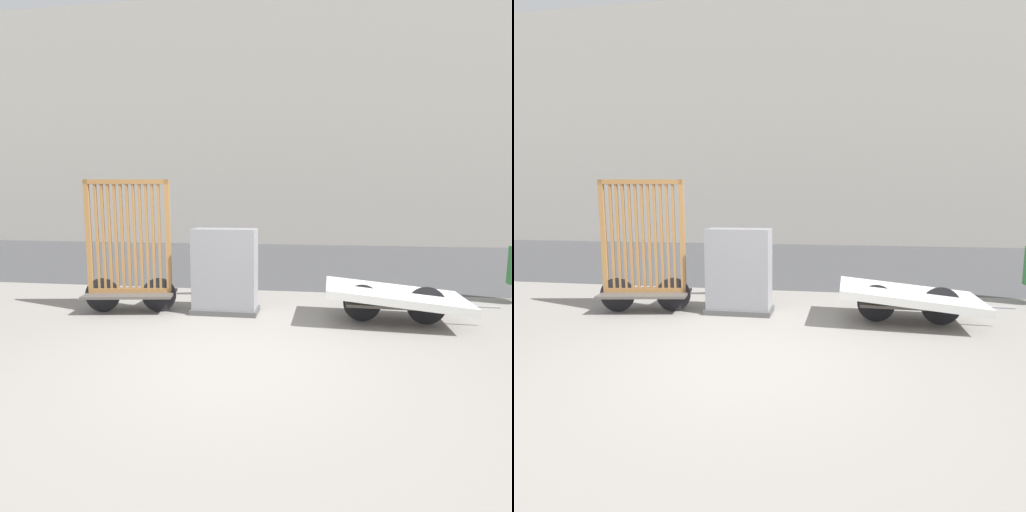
{
  "view_description": "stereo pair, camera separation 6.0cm",
  "coord_description": "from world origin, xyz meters",
  "views": [
    {
      "loc": [
        0.84,
        -3.98,
        1.67
      ],
      "look_at": [
        0.0,
        1.71,
        0.91
      ],
      "focal_mm": 28.0,
      "sensor_mm": 36.0,
      "label": 1
    },
    {
      "loc": [
        0.9,
        -3.97,
        1.67
      ],
      "look_at": [
        0.0,
        1.71,
        0.91
      ],
      "focal_mm": 28.0,
      "sensor_mm": 36.0,
      "label": 2
    }
  ],
  "objects": [
    {
      "name": "road_strip",
      "position": [
        0.0,
        7.82,
        0.0
      ],
      "size": [
        56.0,
        8.61,
        0.01
      ],
      "color": "#424244",
      "rests_on": "ground_plane"
    },
    {
      "name": "building_facade",
      "position": [
        0.0,
        14.13,
        4.82
      ],
      "size": [
        48.0,
        4.0,
        9.63
      ],
      "color": "#B2ADA3",
      "rests_on": "ground_plane"
    },
    {
      "name": "bike_cart_with_mattress",
      "position": [
        1.96,
        1.71,
        0.38
      ],
      "size": [
        2.33,
        1.14,
        0.54
      ],
      "rotation": [
        0.0,
        0.0,
        -0.04
      ],
      "color": "#4C4742",
      "rests_on": "ground_plane"
    },
    {
      "name": "utility_cabinet",
      "position": [
        -0.5,
        1.86,
        0.6
      ],
      "size": [
        1.01,
        0.48,
        1.29
      ],
      "color": "#4C4C4C",
      "rests_on": "ground_plane"
    },
    {
      "name": "bike_cart_with_bedframe",
      "position": [
        -1.95,
        1.71,
        0.75
      ],
      "size": [
        2.06,
        0.82,
        2.02
      ],
      "rotation": [
        0.0,
        0.0,
        0.17
      ],
      "color": "#4C4742",
      "rests_on": "ground_plane"
    },
    {
      "name": "ground_plane",
      "position": [
        0.0,
        0.0,
        0.0
      ],
      "size": [
        60.0,
        60.0,
        0.0
      ],
      "primitive_type": "plane",
      "color": "gray"
    }
  ]
}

